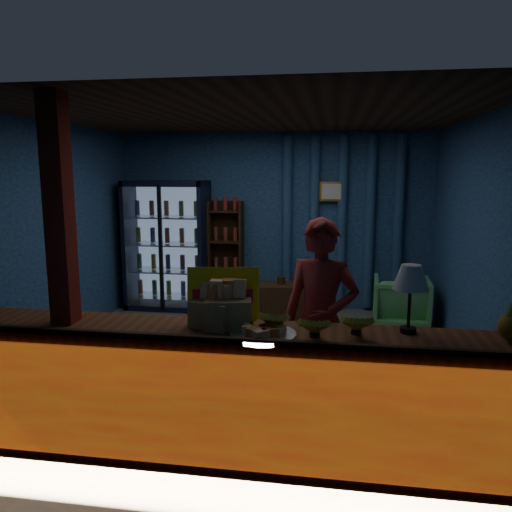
{
  "coord_description": "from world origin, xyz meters",
  "views": [
    {
      "loc": [
        0.88,
        -5.19,
        2.06
      ],
      "look_at": [
        0.1,
        -0.2,
        1.18
      ],
      "focal_mm": 35.0,
      "sensor_mm": 36.0,
      "label": 1
    }
  ],
  "objects_px": {
    "pastry_tray": "(263,332)",
    "table_lamp": "(411,280)",
    "shopkeeper": "(320,322)",
    "green_chair": "(401,302)"
  },
  "relations": [
    {
      "from": "pastry_tray",
      "to": "table_lamp",
      "type": "relative_size",
      "value": 0.96
    },
    {
      "from": "shopkeeper",
      "to": "green_chair",
      "type": "xyz_separation_m",
      "value": [
        1.0,
        2.7,
        -0.51
      ]
    },
    {
      "from": "pastry_tray",
      "to": "green_chair",
      "type": "bearing_deg",
      "value": 68.3
    },
    {
      "from": "shopkeeper",
      "to": "pastry_tray",
      "type": "relative_size",
      "value": 3.7
    },
    {
      "from": "shopkeeper",
      "to": "pastry_tray",
      "type": "height_order",
      "value": "shopkeeper"
    },
    {
      "from": "green_chair",
      "to": "pastry_tray",
      "type": "bearing_deg",
      "value": 72.42
    },
    {
      "from": "green_chair",
      "to": "pastry_tray",
      "type": "height_order",
      "value": "pastry_tray"
    },
    {
      "from": "table_lamp",
      "to": "green_chair",
      "type": "bearing_deg",
      "value": 83.15
    },
    {
      "from": "shopkeeper",
      "to": "table_lamp",
      "type": "relative_size",
      "value": 3.54
    },
    {
      "from": "shopkeeper",
      "to": "pastry_tray",
      "type": "xyz_separation_m",
      "value": [
        -0.37,
        -0.73,
        0.13
      ]
    }
  ]
}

